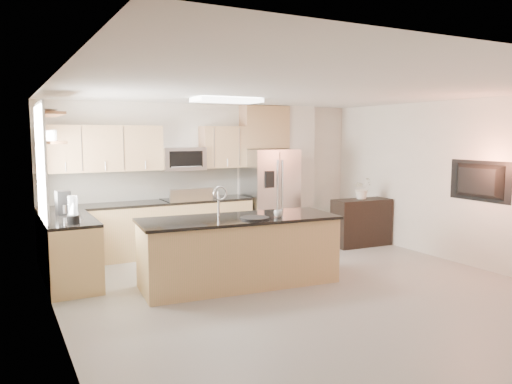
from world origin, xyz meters
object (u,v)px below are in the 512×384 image
microwave (183,159)px  platter (255,218)px  blender (73,212)px  television (476,181)px  cup (278,214)px  refrigerator (270,196)px  kettle (74,211)px  flower_vase (362,183)px  coffee_maker (63,203)px  range (186,225)px  credenza (361,222)px  island (239,251)px  bowl (46,111)px

microwave → platter: size_ratio=1.92×
blender → television: (5.58, -1.54, 0.27)m
cup → blender: bearing=161.6°
refrigerator → kettle: size_ratio=6.42×
microwave → television: 4.79m
microwave → flower_vase: bearing=-20.6°
kettle → microwave: bearing=34.6°
coffee_maker → flower_vase: 5.17m
coffee_maker → blender: bearing=-88.6°
kettle → range: bearing=32.2°
refrigerator → credenza: (1.38, -1.01, -0.46)m
credenza → flower_vase: flower_vase is taller
credenza → flower_vase: size_ratio=1.81×
refrigerator → credenza: 1.77m
cup → platter: (-0.35, 0.02, -0.04)m
range → flower_vase: (3.06, -1.03, 0.69)m
platter → blender: blender is taller
microwave → cup: (0.46, -2.55, -0.65)m
island → credenza: (3.06, 1.13, -0.04)m
microwave → bowl: bearing=-160.4°
range → blender: bearing=-142.7°
bowl → flower_vase: (5.31, -0.35, -1.22)m
range → cup: size_ratio=9.20×
cup → television: television is taller
range → kettle: kettle is taller
island → television: 3.76m
blender → flower_vase: 5.17m
range → television: (3.51, -3.12, 0.88)m
flower_vase → refrigerator: bearing=145.1°
refrigerator → platter: 2.82m
platter → bowl: 3.25m
platter → refrigerator: bearing=56.5°
television → cup: bearing=77.1°
bowl → blender: bearing=-79.0°
range → kettle: size_ratio=4.11×
platter → bowl: bowl is taller
island → flower_vase: size_ratio=4.65×
microwave → refrigerator: bearing=-5.9°
range → island: 2.19m
cup → flower_vase: flower_vase is taller
range → microwave: microwave is taller
kettle → flower_vase: (5.09, 0.25, 0.12)m
kettle → coffee_maker: (-0.07, 0.52, 0.04)m
kettle → credenza: bearing=2.4°
credenza → blender: blender is taller
cup → blender: blender is taller
island → bowl: bearing=151.0°
refrigerator → kettle: 3.89m
range → flower_vase: bearing=-18.5°
range → platter: size_ratio=2.88×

